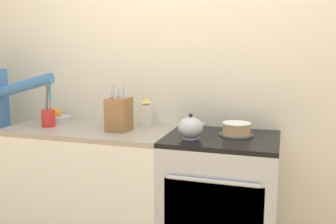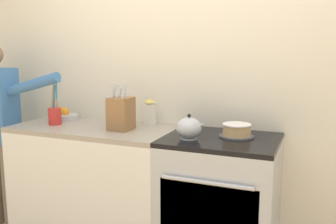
{
  "view_description": "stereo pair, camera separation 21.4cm",
  "coord_description": "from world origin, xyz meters",
  "px_view_note": "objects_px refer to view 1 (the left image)",
  "views": [
    {
      "loc": [
        0.67,
        -2.07,
        1.49
      ],
      "look_at": [
        -0.06,
        0.27,
        1.07
      ],
      "focal_mm": 40.0,
      "sensor_mm": 36.0,
      "label": 1
    },
    {
      "loc": [
        0.87,
        -2.0,
        1.49
      ],
      "look_at": [
        -0.06,
        0.27,
        1.07
      ],
      "focal_mm": 40.0,
      "sensor_mm": 36.0,
      "label": 2
    }
  ],
  "objects_px": {
    "knife_block": "(119,114)",
    "fruit_bowl": "(57,117)",
    "utensil_crock": "(48,116)",
    "tea_kettle": "(191,128)",
    "milk_carton": "(146,113)",
    "stove_range": "(220,203)",
    "layer_cake": "(236,129)"
  },
  "relations": [
    {
      "from": "knife_block",
      "to": "milk_carton",
      "type": "height_order",
      "value": "knife_block"
    },
    {
      "from": "stove_range",
      "to": "layer_cake",
      "type": "relative_size",
      "value": 4.05
    },
    {
      "from": "stove_range",
      "to": "tea_kettle",
      "type": "relative_size",
      "value": 4.65
    },
    {
      "from": "tea_kettle",
      "to": "knife_block",
      "type": "distance_m",
      "value": 0.54
    },
    {
      "from": "utensil_crock",
      "to": "fruit_bowl",
      "type": "relative_size",
      "value": 1.6
    },
    {
      "from": "utensil_crock",
      "to": "tea_kettle",
      "type": "bearing_deg",
      "value": -2.63
    },
    {
      "from": "tea_kettle",
      "to": "stove_range",
      "type": "bearing_deg",
      "value": 29.06
    },
    {
      "from": "knife_block",
      "to": "milk_carton",
      "type": "bearing_deg",
      "value": 63.82
    },
    {
      "from": "stove_range",
      "to": "utensil_crock",
      "type": "distance_m",
      "value": 1.38
    },
    {
      "from": "tea_kettle",
      "to": "layer_cake",
      "type": "bearing_deg",
      "value": 32.07
    },
    {
      "from": "stove_range",
      "to": "fruit_bowl",
      "type": "height_order",
      "value": "fruit_bowl"
    },
    {
      "from": "tea_kettle",
      "to": "milk_carton",
      "type": "xyz_separation_m",
      "value": [
        -0.42,
        0.31,
        0.03
      ]
    },
    {
      "from": "tea_kettle",
      "to": "utensil_crock",
      "type": "relative_size",
      "value": 0.59
    },
    {
      "from": "utensil_crock",
      "to": "layer_cake",
      "type": "bearing_deg",
      "value": 4.98
    },
    {
      "from": "layer_cake",
      "to": "tea_kettle",
      "type": "height_order",
      "value": "tea_kettle"
    },
    {
      "from": "stove_range",
      "to": "layer_cake",
      "type": "height_order",
      "value": "layer_cake"
    },
    {
      "from": "stove_range",
      "to": "knife_block",
      "type": "bearing_deg",
      "value": -177.94
    },
    {
      "from": "knife_block",
      "to": "utensil_crock",
      "type": "xyz_separation_m",
      "value": [
        -0.56,
        -0.03,
        -0.04
      ]
    },
    {
      "from": "tea_kettle",
      "to": "knife_block",
      "type": "height_order",
      "value": "knife_block"
    },
    {
      "from": "knife_block",
      "to": "fruit_bowl",
      "type": "xyz_separation_m",
      "value": [
        -0.62,
        0.17,
        -0.09
      ]
    },
    {
      "from": "layer_cake",
      "to": "knife_block",
      "type": "xyz_separation_m",
      "value": [
        -0.8,
        -0.09,
        0.08
      ]
    },
    {
      "from": "utensil_crock",
      "to": "fruit_bowl",
      "type": "xyz_separation_m",
      "value": [
        -0.06,
        0.2,
        -0.04
      ]
    },
    {
      "from": "layer_cake",
      "to": "fruit_bowl",
      "type": "bearing_deg",
      "value": 176.82
    },
    {
      "from": "knife_block",
      "to": "layer_cake",
      "type": "bearing_deg",
      "value": 6.57
    },
    {
      "from": "tea_kettle",
      "to": "milk_carton",
      "type": "height_order",
      "value": "milk_carton"
    },
    {
      "from": "knife_block",
      "to": "fruit_bowl",
      "type": "distance_m",
      "value": 0.64
    },
    {
      "from": "layer_cake",
      "to": "knife_block",
      "type": "distance_m",
      "value": 0.81
    },
    {
      "from": "milk_carton",
      "to": "layer_cake",
      "type": "bearing_deg",
      "value": -11.58
    },
    {
      "from": "stove_range",
      "to": "tea_kettle",
      "type": "xyz_separation_m",
      "value": [
        -0.18,
        -0.1,
        0.53
      ]
    },
    {
      "from": "tea_kettle",
      "to": "utensil_crock",
      "type": "height_order",
      "value": "utensil_crock"
    },
    {
      "from": "utensil_crock",
      "to": "fruit_bowl",
      "type": "height_order",
      "value": "utensil_crock"
    },
    {
      "from": "knife_block",
      "to": "utensil_crock",
      "type": "distance_m",
      "value": 0.56
    }
  ]
}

